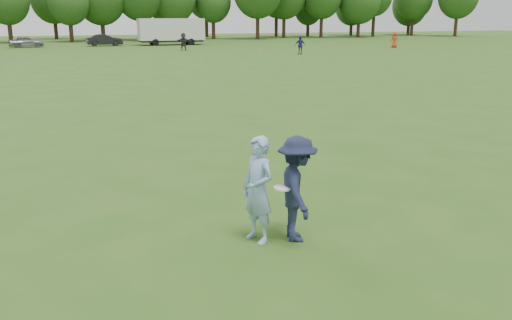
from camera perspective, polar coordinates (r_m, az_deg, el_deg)
The scene contains 11 objects.
ground at distance 9.53m, azimuth 7.16°, elevation -7.05°, with size 200.00×200.00×0.00m, color #295217.
thrower at distance 8.64m, azimuth 0.21°, elevation -3.14°, with size 0.63×0.42×1.74m, color #87A7D1.
defender at distance 8.72m, azimuth 4.34°, elevation -3.05°, with size 1.12×0.64×1.73m, color #1A2039.
player_far_b at distance 52.22m, azimuth 4.66°, elevation 11.94°, with size 0.98×0.41×1.67m, color navy.
player_far_c at distance 64.76m, azimuth 14.37°, elevation 12.15°, with size 0.85×0.55×1.74m, color #C13916.
player_far_d at distance 58.35m, azimuth -7.64°, elevation 12.24°, with size 1.68×0.54×1.81m, color #2A2A2A.
car_e at distance 68.68m, azimuth -23.05°, elevation 11.40°, with size 1.55×3.85×1.31m, color slate.
car_f at distance 69.05m, azimuth -15.64°, elevation 12.06°, with size 1.46×4.19×1.38m, color black.
field_cone at distance 58.60m, azimuth 0.51°, elevation 11.64°, with size 0.28×0.28×0.30m, color orange.
disc_in_play at distance 8.52m, azimuth 2.75°, elevation -2.98°, with size 0.28×0.28×0.05m.
cargo_trailer at distance 69.60m, azimuth -8.93°, elevation 13.34°, with size 9.00×2.75×3.20m.
Camera 1 is at (-4.13, -7.82, 3.55)m, focal length 38.00 mm.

